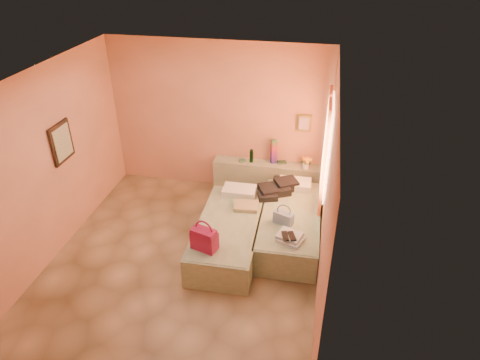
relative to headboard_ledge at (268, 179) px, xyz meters
The scene contains 16 objects.
ground 2.34m from the headboard_ledge, 114.90° to the right, with size 4.50×4.50×0.00m, color tan.
room_walls 2.25m from the headboard_ledge, 116.65° to the right, with size 4.02×4.51×2.81m.
headboard_ledge is the anchor object (origin of this frame).
bed_left 1.74m from the headboard_ledge, 102.44° to the right, with size 0.90×2.00×0.50m, color #A5BA96.
bed_right 1.39m from the headboard_ledge, 67.82° to the right, with size 0.90×2.00×0.50m, color #A5BA96.
water_bottle 0.56m from the headboard_ledge, behind, with size 0.07×0.07×0.25m, color #133416.
rainbow_box 0.56m from the headboard_ledge, 37.83° to the left, with size 0.10×0.10×0.45m, color maroon.
small_dish 0.61m from the headboard_ledge, behind, with size 0.13×0.13×0.03m, color #457F5C.
green_book 0.41m from the headboard_ledge, 16.25° to the left, with size 0.16×0.12×0.03m, color #294D38.
flower_vase 0.81m from the headboard_ledge, ahead, with size 0.21×0.21×0.27m, color white.
magenta_handbag 2.47m from the headboard_ledge, 103.44° to the right, with size 0.36×0.20×0.34m, color maroon.
khaki_garment 1.31m from the headboard_ledge, 98.38° to the right, with size 0.38×0.30×0.06m, color tan.
clothes_pile 0.82m from the headboard_ledge, 71.78° to the right, with size 0.54×0.54×0.16m, color black.
blue_handbag 1.66m from the headboard_ledge, 74.30° to the right, with size 0.30×0.13×0.19m, color #3B5E8F.
towel_stack 2.08m from the headboard_ledge, 73.24° to the right, with size 0.35×0.30×0.10m, color silver.
sandal_pair 2.13m from the headboard_ledge, 74.42° to the right, with size 0.16×0.21×0.02m, color black.
Camera 1 is at (1.81, -4.77, 4.39)m, focal length 32.00 mm.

